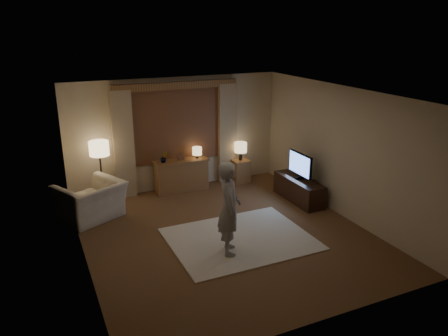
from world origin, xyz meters
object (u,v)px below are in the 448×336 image
side_table (240,171)px  sideboard (181,176)px  tv_stand (299,190)px  armchair (91,201)px  person (229,208)px

side_table → sideboard: bearing=178.1°
sideboard → tv_stand: (2.15, -1.65, -0.10)m
armchair → tv_stand: 4.40m
sideboard → tv_stand: size_ratio=0.86×
sideboard → side_table: 1.51m
sideboard → person: 3.16m
side_table → person: person is taller
tv_stand → person: 2.86m
armchair → side_table: 3.73m
armchair → person: person is taller
person → armchair: bearing=58.3°
tv_stand → person: bearing=-148.4°
sideboard → person: person is taller
armchair → person: bearing=102.0°
sideboard → side_table: (1.51, -0.05, -0.07)m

